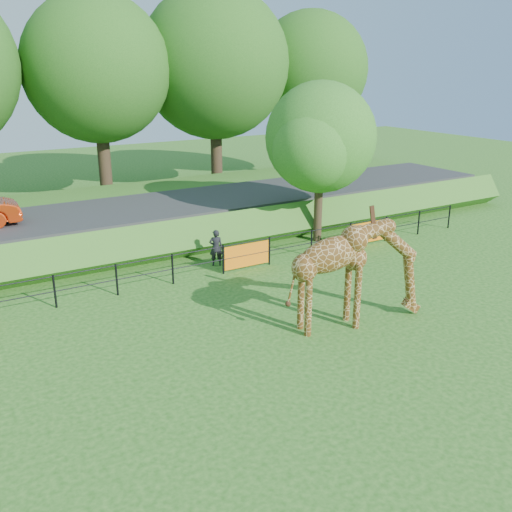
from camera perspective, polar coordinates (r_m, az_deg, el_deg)
name	(u,v)px	position (r m, az deg, el deg)	size (l,w,h in m)	color
ground	(307,389)	(13.97, 5.15, -13.06)	(90.00, 90.00, 0.00)	#1F5615
giraffe	(358,273)	(16.76, 10.13, -1.72)	(4.42, 0.81, 3.16)	#563311
perimeter_fence	(173,269)	(20.09, -8.34, -1.31)	(28.07, 0.10, 1.10)	black
embankment	(107,219)	(26.85, -14.67, 3.58)	(40.00, 9.00, 1.30)	#1F5615
road	(116,211)	(25.28, -13.80, 4.41)	(40.00, 5.00, 0.12)	#2B2B2E
visitor	(216,248)	(21.74, -4.02, 0.84)	(0.52, 0.34, 1.42)	black
tree_east	(322,142)	(24.36, 6.61, 11.30)	(5.40, 4.71, 6.76)	#2F2015
bg_tree_line	(95,67)	(32.78, -15.85, 17.69)	(37.30, 8.80, 11.82)	#2F2015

